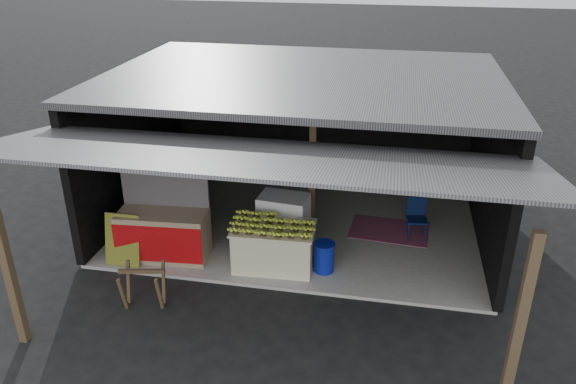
% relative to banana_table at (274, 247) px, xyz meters
% --- Properties ---
extents(ground, '(80.00, 80.00, 0.00)m').
position_rel_banana_table_xyz_m(ground, '(0.16, -0.64, -0.45)').
color(ground, black).
rests_on(ground, ground).
extents(concrete_slab, '(7.00, 5.00, 0.06)m').
position_rel_banana_table_xyz_m(concrete_slab, '(0.16, 1.86, -0.42)').
color(concrete_slab, gray).
rests_on(concrete_slab, ground).
extents(shophouse, '(7.40, 7.29, 3.02)m').
position_rel_banana_table_xyz_m(shophouse, '(0.16, 2.18, 1.65)').
color(shophouse, black).
rests_on(shophouse, ground).
extents(banana_table, '(1.44, 0.93, 0.77)m').
position_rel_banana_table_xyz_m(banana_table, '(0.00, 0.00, 0.00)').
color(banana_table, silver).
rests_on(banana_table, concrete_slab).
extents(banana_pile, '(1.32, 0.83, 0.15)m').
position_rel_banana_table_xyz_m(banana_pile, '(0.00, 0.00, 0.46)').
color(banana_pile, yellow).
rests_on(banana_pile, banana_table).
extents(white_crate, '(0.94, 0.68, 0.98)m').
position_rel_banana_table_xyz_m(white_crate, '(0.01, 0.79, 0.10)').
color(white_crate, white).
rests_on(white_crate, concrete_slab).
extents(neighbor_stall, '(1.61, 0.82, 1.61)m').
position_rel_banana_table_xyz_m(neighbor_stall, '(-1.98, -0.04, 0.10)').
color(neighbor_stall, '#998466').
rests_on(neighbor_stall, concrete_slab).
extents(green_signboard, '(0.62, 0.26, 0.92)m').
position_rel_banana_table_xyz_m(green_signboard, '(-2.59, -0.42, 0.08)').
color(green_signboard, black).
rests_on(green_signboard, concrete_slab).
extents(sawhorse, '(0.71, 0.70, 0.68)m').
position_rel_banana_table_xyz_m(sawhorse, '(-1.76, -1.45, -0.02)').
color(sawhorse, brown).
rests_on(sawhorse, ground).
extents(water_barrel, '(0.35, 0.35, 0.51)m').
position_rel_banana_table_xyz_m(water_barrel, '(0.88, 0.02, -0.13)').
color(water_barrel, navy).
rests_on(water_barrel, concrete_slab).
extents(plastic_chair, '(0.43, 0.43, 0.79)m').
position_rel_banana_table_xyz_m(plastic_chair, '(2.42, 1.56, 0.07)').
color(plastic_chair, '#0B183E').
rests_on(plastic_chair, concrete_slab).
extents(magenta_rug, '(1.57, 1.12, 0.01)m').
position_rel_banana_table_xyz_m(magenta_rug, '(1.95, 1.67, -0.38)').
color(magenta_rug, maroon).
rests_on(magenta_rug, concrete_slab).
extents(picture_frames, '(1.62, 0.04, 0.46)m').
position_rel_banana_table_xyz_m(picture_frames, '(-0.00, 4.26, 1.48)').
color(picture_frames, black).
rests_on(picture_frames, shophouse).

